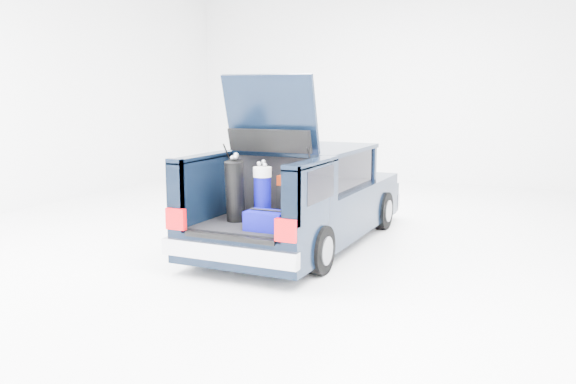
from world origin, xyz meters
The scene contains 6 objects.
ground centered at (0.00, 0.00, 0.00)m, with size 14.00×14.00×0.00m, color white.
car centered at (0.00, 0.11, 0.67)m, with size 1.87×4.65×2.47m.
red_suitcase centered at (0.35, -1.09, 0.89)m, with size 0.38×0.25×0.61m.
black_golf_bag centered at (-0.28, -1.50, 1.00)m, with size 0.30×0.36×0.88m.
blue_golf_bag centered at (0.01, -1.30, 0.96)m, with size 0.29×0.29×0.79m.
blue_duffel centered at (0.30, -1.77, 0.72)m, with size 0.49×0.32×0.26m.
Camera 1 is at (3.54, -8.17, 2.25)m, focal length 38.00 mm.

